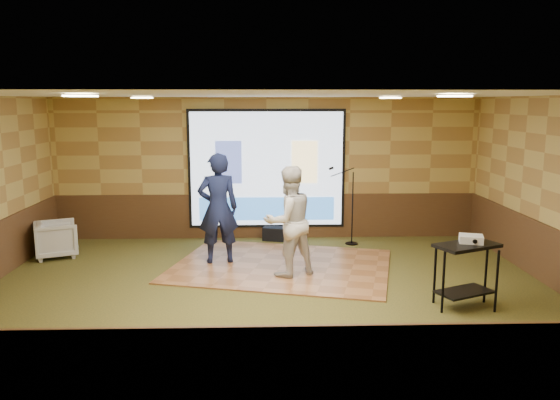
{
  "coord_description": "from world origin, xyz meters",
  "views": [
    {
      "loc": [
        -0.09,
        -8.03,
        2.9
      ],
      "look_at": [
        0.2,
        0.85,
        1.3
      ],
      "focal_mm": 35.0,
      "sensor_mm": 36.0,
      "label": 1
    }
  ],
  "objects_px": {
    "av_table": "(466,264)",
    "projector": "(471,239)",
    "dance_floor": "(282,266)",
    "player_right": "(289,221)",
    "mic_stand": "(349,221)",
    "banquet_chair": "(56,239)",
    "player_left": "(218,208)",
    "projector_screen": "(267,170)",
    "duffel_bag": "(274,234)"
  },
  "relations": [
    {
      "from": "av_table",
      "to": "duffel_bag",
      "type": "relative_size",
      "value": 2.06
    },
    {
      "from": "projector_screen",
      "to": "dance_floor",
      "type": "distance_m",
      "value": 2.55
    },
    {
      "from": "banquet_chair",
      "to": "player_left",
      "type": "bearing_deg",
      "value": -122.48
    },
    {
      "from": "duffel_bag",
      "to": "player_left",
      "type": "bearing_deg",
      "value": -122.09
    },
    {
      "from": "projector",
      "to": "banquet_chair",
      "type": "relative_size",
      "value": 0.43
    },
    {
      "from": "player_left",
      "to": "duffel_bag",
      "type": "relative_size",
      "value": 4.36
    },
    {
      "from": "player_left",
      "to": "banquet_chair",
      "type": "distance_m",
      "value": 3.23
    },
    {
      "from": "av_table",
      "to": "projector",
      "type": "height_order",
      "value": "projector"
    },
    {
      "from": "projector",
      "to": "duffel_bag",
      "type": "relative_size",
      "value": 0.7
    },
    {
      "from": "av_table",
      "to": "projector",
      "type": "distance_m",
      "value": 0.36
    },
    {
      "from": "projector_screen",
      "to": "projector",
      "type": "relative_size",
      "value": 10.33
    },
    {
      "from": "dance_floor",
      "to": "player_right",
      "type": "xyz_separation_m",
      "value": [
        0.1,
        -0.56,
        0.94
      ]
    },
    {
      "from": "banquet_chair",
      "to": "dance_floor",
      "type": "bearing_deg",
      "value": -122.91
    },
    {
      "from": "player_right",
      "to": "projector",
      "type": "bearing_deg",
      "value": 123.6
    },
    {
      "from": "player_left",
      "to": "projector_screen",
      "type": "bearing_deg",
      "value": -126.33
    },
    {
      "from": "dance_floor",
      "to": "player_right",
      "type": "height_order",
      "value": "player_right"
    },
    {
      "from": "player_left",
      "to": "av_table",
      "type": "bearing_deg",
      "value": 137.43
    },
    {
      "from": "projector",
      "to": "dance_floor",
      "type": "bearing_deg",
      "value": 159.83
    },
    {
      "from": "dance_floor",
      "to": "player_left",
      "type": "relative_size",
      "value": 1.89
    },
    {
      "from": "projector",
      "to": "mic_stand",
      "type": "relative_size",
      "value": 0.2
    },
    {
      "from": "projector_screen",
      "to": "banquet_chair",
      "type": "bearing_deg",
      "value": -161.79
    },
    {
      "from": "player_right",
      "to": "banquet_chair",
      "type": "height_order",
      "value": "player_right"
    },
    {
      "from": "mic_stand",
      "to": "banquet_chair",
      "type": "relative_size",
      "value": 2.16
    },
    {
      "from": "player_right",
      "to": "projector",
      "type": "relative_size",
      "value": 5.74
    },
    {
      "from": "dance_floor",
      "to": "av_table",
      "type": "xyz_separation_m",
      "value": [
        2.54,
        -2.06,
        0.64
      ]
    },
    {
      "from": "duffel_bag",
      "to": "player_right",
      "type": "bearing_deg",
      "value": -85.57
    },
    {
      "from": "dance_floor",
      "to": "mic_stand",
      "type": "bearing_deg",
      "value": 46.21
    },
    {
      "from": "projector_screen",
      "to": "player_left",
      "type": "relative_size",
      "value": 1.67
    },
    {
      "from": "av_table",
      "to": "projector",
      "type": "xyz_separation_m",
      "value": [
        0.08,
        0.07,
        0.34
      ]
    },
    {
      "from": "projector_screen",
      "to": "av_table",
      "type": "distance_m",
      "value": 5.05
    },
    {
      "from": "player_left",
      "to": "dance_floor",
      "type": "bearing_deg",
      "value": 158.06
    },
    {
      "from": "player_left",
      "to": "mic_stand",
      "type": "relative_size",
      "value": 1.23
    },
    {
      "from": "projector_screen",
      "to": "player_right",
      "type": "height_order",
      "value": "projector_screen"
    },
    {
      "from": "mic_stand",
      "to": "player_left",
      "type": "bearing_deg",
      "value": -165.01
    },
    {
      "from": "projector_screen",
      "to": "dance_floor",
      "type": "bearing_deg",
      "value": -83.32
    },
    {
      "from": "player_left",
      "to": "player_right",
      "type": "height_order",
      "value": "player_left"
    },
    {
      "from": "player_right",
      "to": "mic_stand",
      "type": "relative_size",
      "value": 1.14
    },
    {
      "from": "player_left",
      "to": "mic_stand",
      "type": "xyz_separation_m",
      "value": [
        2.58,
        1.29,
        -0.53
      ]
    },
    {
      "from": "mic_stand",
      "to": "av_table",
      "type": "bearing_deg",
      "value": -84.57
    },
    {
      "from": "projector_screen",
      "to": "mic_stand",
      "type": "distance_m",
      "value": 2.04
    },
    {
      "from": "dance_floor",
      "to": "projector_screen",
      "type": "bearing_deg",
      "value": 96.68
    },
    {
      "from": "projector_screen",
      "to": "player_left",
      "type": "height_order",
      "value": "projector_screen"
    },
    {
      "from": "projector_screen",
      "to": "player_left",
      "type": "distance_m",
      "value": 2.1
    },
    {
      "from": "player_right",
      "to": "projector_screen",
      "type": "bearing_deg",
      "value": -109.34
    },
    {
      "from": "av_table",
      "to": "mic_stand",
      "type": "relative_size",
      "value": 0.58
    },
    {
      "from": "dance_floor",
      "to": "player_right",
      "type": "distance_m",
      "value": 1.09
    },
    {
      "from": "projector_screen",
      "to": "duffel_bag",
      "type": "relative_size",
      "value": 7.27
    },
    {
      "from": "projector",
      "to": "duffel_bag",
      "type": "bearing_deg",
      "value": 142.0
    },
    {
      "from": "projector_screen",
      "to": "duffel_bag",
      "type": "xyz_separation_m",
      "value": [
        0.15,
        -0.19,
        -1.33
      ]
    },
    {
      "from": "mic_stand",
      "to": "projector_screen",
      "type": "bearing_deg",
      "value": 150.15
    }
  ]
}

